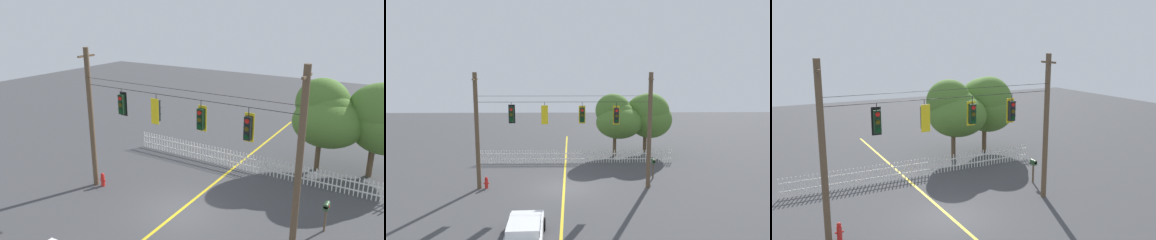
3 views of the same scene
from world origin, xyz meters
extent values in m
plane|color=#424244|center=(0.00, 0.00, 0.00)|extent=(80.00, 80.00, 0.00)
cube|color=gold|center=(0.00, 0.00, 0.00)|extent=(0.16, 36.00, 0.01)
cylinder|color=brown|center=(-5.70, 0.00, 3.89)|extent=(0.28, 0.28, 7.79)
cylinder|color=brown|center=(5.70, 0.00, 3.89)|extent=(0.28, 0.28, 7.79)
cube|color=brown|center=(-5.70, 0.00, 7.34)|extent=(0.10, 1.10, 0.10)
cube|color=brown|center=(5.70, 0.00, 7.34)|extent=(0.10, 1.10, 0.10)
cylinder|color=black|center=(0.00, 0.00, 5.86)|extent=(11.21, 0.02, 0.02)
cylinder|color=black|center=(0.00, -0.25, 6.27)|extent=(11.21, 0.02, 0.02)
cylinder|color=black|center=(-3.41, 0.00, 5.71)|extent=(0.03, 0.03, 0.30)
cube|color=black|center=(-3.41, 0.13, 5.06)|extent=(0.43, 0.02, 1.24)
cube|color=black|center=(-3.41, 0.00, 5.06)|extent=(0.30, 0.24, 1.00)
cylinder|color=red|center=(-3.41, -0.14, 5.39)|extent=(0.20, 0.03, 0.20)
cube|color=black|center=(-3.41, -0.18, 5.51)|extent=(0.22, 0.12, 0.06)
cylinder|color=#463B09|center=(-3.41, -0.14, 5.06)|extent=(0.20, 0.03, 0.20)
cube|color=black|center=(-3.41, -0.18, 5.17)|extent=(0.22, 0.12, 0.06)
cylinder|color=#073513|center=(-3.41, -0.14, 4.72)|extent=(0.20, 0.03, 0.20)
cube|color=black|center=(-3.41, -0.18, 4.84)|extent=(0.22, 0.12, 0.06)
cylinder|color=black|center=(-1.23, 0.00, 5.69)|extent=(0.03, 0.03, 0.33)
cube|color=yellow|center=(-1.23, -0.13, 5.03)|extent=(0.43, 0.02, 1.25)
cube|color=black|center=(-1.23, 0.00, 5.03)|extent=(0.30, 0.24, 1.01)
cylinder|color=red|center=(-1.23, 0.14, 5.36)|extent=(0.20, 0.03, 0.20)
cube|color=black|center=(-1.23, 0.18, 5.48)|extent=(0.22, 0.12, 0.06)
cylinder|color=#463B09|center=(-1.23, 0.14, 5.03)|extent=(0.20, 0.03, 0.20)
cube|color=black|center=(-1.23, 0.18, 5.14)|extent=(0.22, 0.12, 0.06)
cylinder|color=#073513|center=(-1.23, 0.14, 4.69)|extent=(0.20, 0.03, 0.20)
cube|color=black|center=(-1.23, 0.18, 4.81)|extent=(0.22, 0.12, 0.06)
cylinder|color=black|center=(1.23, 0.00, 5.67)|extent=(0.03, 0.03, 0.38)
cube|color=yellow|center=(1.23, 0.13, 5.00)|extent=(0.43, 0.02, 1.19)
cube|color=black|center=(1.23, 0.00, 5.00)|extent=(0.30, 0.24, 0.96)
cylinder|color=red|center=(1.23, -0.14, 5.32)|extent=(0.20, 0.03, 0.20)
cube|color=black|center=(1.23, -0.18, 5.44)|extent=(0.22, 0.12, 0.06)
cylinder|color=#463B09|center=(1.23, -0.14, 5.00)|extent=(0.20, 0.03, 0.20)
cube|color=black|center=(1.23, -0.18, 5.12)|extent=(0.22, 0.12, 0.06)
cylinder|color=#073513|center=(1.23, -0.14, 4.68)|extent=(0.20, 0.03, 0.20)
cube|color=black|center=(1.23, -0.18, 4.80)|extent=(0.22, 0.12, 0.06)
cylinder|color=black|center=(3.49, 0.00, 5.66)|extent=(0.03, 0.03, 0.39)
cube|color=yellow|center=(3.49, 0.13, 4.96)|extent=(0.43, 0.02, 1.25)
cube|color=black|center=(3.49, 0.00, 4.96)|extent=(0.30, 0.24, 1.01)
cylinder|color=red|center=(3.49, -0.14, 5.30)|extent=(0.20, 0.03, 0.20)
cube|color=black|center=(3.49, -0.18, 5.41)|extent=(0.22, 0.12, 0.06)
cylinder|color=#463B09|center=(3.49, -0.14, 4.96)|extent=(0.20, 0.03, 0.20)
cube|color=black|center=(3.49, -0.18, 5.08)|extent=(0.22, 0.12, 0.06)
cylinder|color=#073513|center=(3.49, -0.14, 4.62)|extent=(0.20, 0.03, 0.20)
cube|color=black|center=(3.49, -0.18, 4.74)|extent=(0.22, 0.12, 0.06)
cube|color=white|center=(-7.21, 6.30, 0.56)|extent=(0.06, 0.04, 1.13)
cube|color=white|center=(-6.99, 6.30, 0.56)|extent=(0.06, 0.04, 1.13)
cube|color=white|center=(-6.77, 6.30, 0.56)|extent=(0.06, 0.04, 1.13)
cube|color=white|center=(-6.54, 6.30, 0.56)|extent=(0.06, 0.04, 1.13)
cube|color=white|center=(-6.32, 6.30, 0.56)|extent=(0.06, 0.04, 1.13)
cube|color=white|center=(-6.10, 6.30, 0.56)|extent=(0.06, 0.04, 1.13)
cube|color=white|center=(-5.87, 6.30, 0.56)|extent=(0.06, 0.04, 1.13)
cube|color=white|center=(-5.65, 6.30, 0.56)|extent=(0.06, 0.04, 1.13)
cube|color=white|center=(-5.43, 6.30, 0.56)|extent=(0.06, 0.04, 1.13)
cube|color=white|center=(-5.20, 6.30, 0.56)|extent=(0.06, 0.04, 1.13)
cube|color=white|center=(-4.98, 6.30, 0.56)|extent=(0.06, 0.04, 1.13)
cube|color=white|center=(-4.76, 6.30, 0.56)|extent=(0.06, 0.04, 1.13)
cube|color=white|center=(-4.53, 6.30, 0.56)|extent=(0.06, 0.04, 1.13)
cube|color=white|center=(-4.31, 6.30, 0.56)|extent=(0.06, 0.04, 1.13)
cube|color=white|center=(-4.08, 6.30, 0.56)|extent=(0.06, 0.04, 1.13)
cube|color=white|center=(-3.86, 6.30, 0.56)|extent=(0.06, 0.04, 1.13)
cube|color=white|center=(-3.64, 6.30, 0.56)|extent=(0.06, 0.04, 1.13)
cube|color=white|center=(-3.41, 6.30, 0.56)|extent=(0.06, 0.04, 1.13)
cube|color=white|center=(-3.19, 6.30, 0.56)|extent=(0.06, 0.04, 1.13)
cube|color=white|center=(-2.97, 6.30, 0.56)|extent=(0.06, 0.04, 1.13)
cube|color=white|center=(-2.74, 6.30, 0.56)|extent=(0.06, 0.04, 1.13)
cube|color=white|center=(-2.52, 6.30, 0.56)|extent=(0.06, 0.04, 1.13)
cube|color=white|center=(-2.30, 6.30, 0.56)|extent=(0.06, 0.04, 1.13)
cube|color=white|center=(-2.07, 6.30, 0.56)|extent=(0.06, 0.04, 1.13)
cube|color=white|center=(-1.85, 6.30, 0.56)|extent=(0.06, 0.04, 1.13)
cube|color=white|center=(-1.63, 6.30, 0.56)|extent=(0.06, 0.04, 1.13)
cube|color=white|center=(-1.40, 6.30, 0.56)|extent=(0.06, 0.04, 1.13)
cube|color=white|center=(-1.18, 6.30, 0.56)|extent=(0.06, 0.04, 1.13)
cube|color=white|center=(-0.96, 6.30, 0.56)|extent=(0.06, 0.04, 1.13)
cube|color=white|center=(-0.73, 6.30, 0.56)|extent=(0.06, 0.04, 1.13)
cube|color=white|center=(-0.51, 6.30, 0.56)|extent=(0.06, 0.04, 1.13)
cube|color=white|center=(-0.28, 6.30, 0.56)|extent=(0.06, 0.04, 1.13)
cube|color=white|center=(-0.06, 6.30, 0.56)|extent=(0.06, 0.04, 1.13)
cube|color=white|center=(0.16, 6.30, 0.56)|extent=(0.06, 0.04, 1.13)
cube|color=white|center=(0.39, 6.30, 0.56)|extent=(0.06, 0.04, 1.13)
cube|color=white|center=(0.61, 6.30, 0.56)|extent=(0.06, 0.04, 1.13)
cube|color=white|center=(0.83, 6.30, 0.56)|extent=(0.06, 0.04, 1.13)
cube|color=white|center=(1.06, 6.30, 0.56)|extent=(0.06, 0.04, 1.13)
cube|color=white|center=(1.28, 6.30, 0.56)|extent=(0.06, 0.04, 1.13)
cube|color=white|center=(1.50, 6.30, 0.56)|extent=(0.06, 0.04, 1.13)
cube|color=white|center=(1.73, 6.30, 0.56)|extent=(0.06, 0.04, 1.13)
cube|color=white|center=(1.95, 6.30, 0.56)|extent=(0.06, 0.04, 1.13)
cube|color=white|center=(2.17, 6.30, 0.56)|extent=(0.06, 0.04, 1.13)
cube|color=white|center=(2.40, 6.30, 0.56)|extent=(0.06, 0.04, 1.13)
cube|color=white|center=(2.62, 6.30, 0.56)|extent=(0.06, 0.04, 1.13)
cube|color=white|center=(2.84, 6.30, 0.56)|extent=(0.06, 0.04, 1.13)
cube|color=white|center=(3.07, 6.30, 0.56)|extent=(0.06, 0.04, 1.13)
cube|color=white|center=(3.29, 6.30, 0.56)|extent=(0.06, 0.04, 1.13)
cube|color=white|center=(3.51, 6.30, 0.56)|extent=(0.06, 0.04, 1.13)
cube|color=white|center=(3.74, 6.30, 0.56)|extent=(0.06, 0.04, 1.13)
cube|color=white|center=(3.96, 6.30, 0.56)|extent=(0.06, 0.04, 1.13)
cube|color=white|center=(4.19, 6.30, 0.56)|extent=(0.06, 0.04, 1.13)
cube|color=white|center=(4.41, 6.30, 0.56)|extent=(0.06, 0.04, 1.13)
cube|color=white|center=(4.63, 6.30, 0.56)|extent=(0.06, 0.04, 1.13)
cube|color=white|center=(4.86, 6.30, 0.56)|extent=(0.06, 0.04, 1.13)
cube|color=white|center=(5.08, 6.30, 0.56)|extent=(0.06, 0.04, 1.13)
cube|color=white|center=(5.30, 6.30, 0.56)|extent=(0.06, 0.04, 1.13)
cube|color=white|center=(5.53, 6.30, 0.56)|extent=(0.06, 0.04, 1.13)
cube|color=white|center=(5.75, 6.30, 0.56)|extent=(0.06, 0.04, 1.13)
cube|color=white|center=(5.97, 6.30, 0.56)|extent=(0.06, 0.04, 1.13)
cube|color=white|center=(6.20, 6.30, 0.56)|extent=(0.06, 0.04, 1.13)
cube|color=white|center=(6.42, 6.30, 0.56)|extent=(0.06, 0.04, 1.13)
cube|color=white|center=(6.64, 6.30, 0.56)|extent=(0.06, 0.04, 1.13)
cube|color=white|center=(6.87, 6.30, 0.56)|extent=(0.06, 0.04, 1.13)
cube|color=white|center=(7.09, 6.30, 0.56)|extent=(0.06, 0.04, 1.13)
cube|color=white|center=(7.31, 6.30, 0.56)|extent=(0.06, 0.04, 1.13)
cube|color=white|center=(7.54, 6.30, 0.56)|extent=(0.06, 0.04, 1.13)
cube|color=white|center=(7.76, 6.30, 0.56)|extent=(0.06, 0.04, 1.13)
cube|color=white|center=(7.99, 6.30, 0.56)|extent=(0.06, 0.04, 1.13)
cube|color=white|center=(8.21, 6.30, 0.56)|extent=(0.06, 0.04, 1.13)
cube|color=white|center=(8.43, 6.30, 0.56)|extent=(0.06, 0.04, 1.13)
cube|color=white|center=(8.66, 6.30, 0.56)|extent=(0.06, 0.04, 1.13)
cube|color=white|center=(8.88, 6.30, 0.56)|extent=(0.06, 0.04, 1.13)
cube|color=white|center=(9.10, 6.30, 0.56)|extent=(0.06, 0.04, 1.13)
cube|color=white|center=(0.94, 6.33, 0.34)|extent=(16.32, 0.03, 0.08)
cube|color=white|center=(0.94, 6.33, 0.81)|extent=(16.32, 0.03, 0.08)
cylinder|color=brown|center=(4.50, 8.81, 1.17)|extent=(0.31, 0.31, 2.34)
ellipsoid|color=#4C752D|center=(4.89, 8.82, 3.12)|extent=(4.22, 3.78, 3.02)
ellipsoid|color=#4C752D|center=(4.80, 8.91, 3.57)|extent=(3.29, 2.67, 2.89)
ellipsoid|color=#4C752D|center=(4.38, 9.29, 4.15)|extent=(3.27, 2.82, 3.11)
cylinder|color=brown|center=(7.43, 9.45, 1.13)|extent=(0.34, 0.34, 2.27)
ellipsoid|color=#4C752D|center=(7.93, 9.76, 3.25)|extent=(4.09, 4.02, 3.54)
ellipsoid|color=#4C752D|center=(7.83, 9.52, 3.85)|extent=(3.65, 3.34, 3.79)
ellipsoid|color=#4C752D|center=(7.73, 9.85, 4.10)|extent=(3.98, 3.47, 3.12)
cube|color=white|center=(-1.67, -7.52, 0.45)|extent=(1.87, 4.27, 0.55)
cube|color=white|center=(-1.67, -7.67, 0.94)|extent=(1.57, 2.08, 0.42)
cube|color=#232D38|center=(-1.67, -7.67, 0.94)|extent=(1.60, 2.00, 0.27)
cylinder|color=black|center=(-2.57, -6.26, 0.32)|extent=(0.21, 0.65, 0.64)
cylinder|color=black|center=(-0.90, -6.18, 0.32)|extent=(0.21, 0.65, 0.64)
cube|color=white|center=(-2.23, -5.47, 0.55)|extent=(0.20, 0.05, 0.10)
cube|color=white|center=(-1.31, -5.42, 0.55)|extent=(0.20, 0.05, 0.10)
cylinder|color=red|center=(-5.24, 0.07, 0.31)|extent=(0.22, 0.22, 0.63)
sphere|color=red|center=(-5.24, 0.07, 0.70)|extent=(0.20, 0.20, 0.20)
cylinder|color=red|center=(-5.39, 0.07, 0.35)|extent=(0.08, 0.08, 0.08)
cylinder|color=red|center=(-5.09, 0.07, 0.35)|extent=(0.08, 0.08, 0.08)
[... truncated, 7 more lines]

